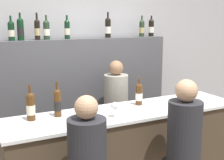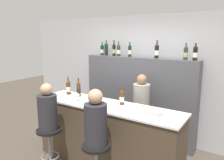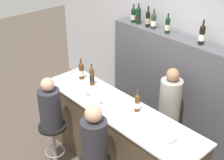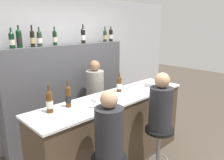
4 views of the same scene
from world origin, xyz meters
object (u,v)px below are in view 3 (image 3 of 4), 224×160
(wine_bottle_backbar_5, at_px, (202,35))
(guest_seated_right, at_px, (94,138))
(wine_bottle_counter_2, at_px, (137,103))
(wine_bottle_backbar_2, at_px, (148,19))
(wine_bottle_counter_1, at_px, (92,76))
(wine_glass_0, at_px, (86,90))
(bartender, at_px, (168,117))
(wine_bottle_backbar_4, at_px, (167,25))
(bar_stool_left, at_px, (53,134))
(guest_seated_left, at_px, (50,106))
(wine_bottle_backbar_1, at_px, (138,15))
(wine_bottle_backbar_3, at_px, (153,21))
(wine_glass_1, at_px, (100,98))
(metal_bowl, at_px, (167,137))
(wine_bottle_backbar_0, at_px, (133,15))
(wine_bottle_counter_0, at_px, (81,71))

(wine_bottle_backbar_5, relative_size, guest_seated_right, 0.44)
(wine_bottle_counter_2, xyz_separation_m, wine_bottle_backbar_5, (0.14, 1.07, 0.69))
(wine_bottle_counter_2, distance_m, wine_bottle_backbar_2, 1.52)
(wine_bottle_counter_1, xyz_separation_m, wine_glass_0, (0.20, -0.27, -0.04))
(wine_bottle_backbar_5, bearing_deg, bartender, -102.42)
(wine_bottle_counter_1, height_order, wine_bottle_backbar_4, wine_bottle_backbar_4)
(wine_bottle_counter_1, height_order, bar_stool_left, wine_bottle_counter_1)
(bar_stool_left, xyz_separation_m, guest_seated_left, (0.00, 0.00, 0.47))
(wine_bottle_backbar_1, height_order, wine_bottle_backbar_3, wine_bottle_backbar_1)
(wine_glass_1, relative_size, bartender, 0.10)
(wine_bottle_backbar_5, height_order, bartender, wine_bottle_backbar_5)
(wine_bottle_backbar_2, bearing_deg, metal_bowl, -40.05)
(wine_glass_0, bearing_deg, wine_bottle_counter_1, 127.44)
(wine_bottle_backbar_0, distance_m, wine_bottle_backbar_2, 0.31)
(wine_bottle_counter_0, height_order, bar_stool_left, wine_bottle_counter_0)
(bartender, bearing_deg, wine_bottle_counter_0, -152.48)
(wine_glass_1, xyz_separation_m, bar_stool_left, (-0.49, -0.48, -0.63))
(bar_stool_left, relative_size, guest_seated_left, 0.94)
(wine_bottle_backbar_3, relative_size, wine_glass_0, 2.04)
(wine_bottle_counter_1, height_order, guest_seated_right, guest_seated_right)
(wine_bottle_counter_2, relative_size, metal_bowl, 1.33)
(wine_bottle_backbar_4, distance_m, wine_bottle_backbar_5, 0.59)
(guest_seated_right, bearing_deg, guest_seated_left, 180.00)
(wine_bottle_counter_1, xyz_separation_m, wine_glass_1, (0.49, -0.27, -0.03))
(wine_bottle_counter_0, relative_size, wine_bottle_backbar_2, 1.02)
(wine_bottle_backbar_1, xyz_separation_m, bar_stool_left, (0.12, -1.81, -1.33))
(wine_bottle_backbar_0, relative_size, wine_bottle_backbar_1, 0.89)
(wine_bottle_backbar_3, xyz_separation_m, wine_glass_1, (0.28, -1.33, -0.69))
(wine_bottle_counter_0, height_order, wine_bottle_backbar_5, wine_bottle_backbar_5)
(bar_stool_left, bearing_deg, wine_bottle_backbar_0, 97.14)
(guest_seated_left, bearing_deg, wine_bottle_counter_2, 38.85)
(wine_bottle_backbar_0, bearing_deg, wine_glass_1, -61.93)
(wine_bottle_backbar_2, height_order, guest_seated_right, wine_bottle_backbar_2)
(guest_seated_left, bearing_deg, wine_bottle_backbar_4, 75.36)
(bartender, bearing_deg, wine_bottle_backbar_4, 138.87)
(wine_glass_0, xyz_separation_m, bartender, (0.77, 0.90, -0.49))
(wine_bottle_counter_0, height_order, wine_bottle_backbar_3, wine_bottle_backbar_3)
(wine_bottle_backbar_5, relative_size, wine_glass_0, 2.32)
(wine_bottle_counter_1, bearing_deg, wine_bottle_backbar_3, 79.19)
(wine_bottle_counter_0, height_order, wine_bottle_backbar_2, wine_bottle_backbar_2)
(guest_seated_left, xyz_separation_m, bartender, (0.97, 1.38, -0.34))
(wine_glass_0, xyz_separation_m, metal_bowl, (1.34, 0.11, -0.07))
(wine_bottle_counter_0, height_order, wine_bottle_backbar_1, wine_bottle_backbar_1)
(wine_glass_1, height_order, guest_seated_right, guest_seated_right)
(wine_bottle_counter_1, relative_size, wine_bottle_backbar_4, 1.13)
(guest_seated_right, xyz_separation_m, bartender, (0.01, 1.38, -0.36))
(wine_bottle_counter_0, distance_m, wine_bottle_counter_2, 1.18)
(wine_glass_0, relative_size, bartender, 0.10)
(wine_bottle_backbar_0, bearing_deg, wine_bottle_counter_1, -78.16)
(wine_bottle_backbar_2, height_order, wine_glass_0, wine_bottle_backbar_2)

